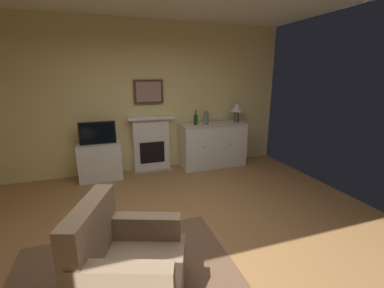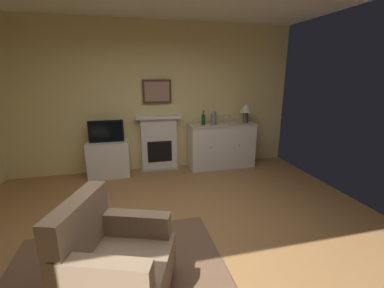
% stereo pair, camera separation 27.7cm
% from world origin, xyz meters
% --- Properties ---
extents(ground_plane, '(5.68, 5.39, 0.10)m').
position_xyz_m(ground_plane, '(0.00, 0.00, -0.05)').
color(ground_plane, '#9E7042').
rests_on(ground_plane, ground).
extents(wall_rear, '(5.68, 0.06, 2.85)m').
position_xyz_m(wall_rear, '(0.00, 2.66, 1.43)').
color(wall_rear, '#EAD68C').
rests_on(wall_rear, ground_plane).
extents(area_rug, '(2.13, 1.83, 0.02)m').
position_xyz_m(area_rug, '(-0.71, -0.40, 0.01)').
color(area_rug, brown).
rests_on(area_rug, ground_plane).
extents(fireplace_unit, '(0.87, 0.30, 1.10)m').
position_xyz_m(fireplace_unit, '(0.05, 2.54, 0.55)').
color(fireplace_unit, white).
rests_on(fireplace_unit, ground_plane).
extents(framed_picture, '(0.55, 0.04, 0.45)m').
position_xyz_m(framed_picture, '(0.05, 2.58, 1.56)').
color(framed_picture, '#473323').
extents(sideboard_cabinet, '(1.37, 0.49, 0.91)m').
position_xyz_m(sideboard_cabinet, '(1.32, 2.36, 0.46)').
color(sideboard_cabinet, white).
rests_on(sideboard_cabinet, ground_plane).
extents(table_lamp, '(0.26, 0.26, 0.40)m').
position_xyz_m(table_lamp, '(1.83, 2.36, 1.19)').
color(table_lamp, '#4C4742').
rests_on(table_lamp, sideboard_cabinet).
extents(wine_bottle, '(0.08, 0.08, 0.29)m').
position_xyz_m(wine_bottle, '(0.92, 2.34, 1.02)').
color(wine_bottle, '#193F1E').
rests_on(wine_bottle, sideboard_cabinet).
extents(wine_glass_left, '(0.07, 0.07, 0.16)m').
position_xyz_m(wine_glass_left, '(1.26, 2.36, 1.03)').
color(wine_glass_left, silver).
rests_on(wine_glass_left, sideboard_cabinet).
extents(wine_glass_center, '(0.07, 0.07, 0.16)m').
position_xyz_m(wine_glass_center, '(1.37, 2.37, 1.03)').
color(wine_glass_center, silver).
rests_on(wine_glass_center, sideboard_cabinet).
extents(wine_glass_right, '(0.07, 0.07, 0.16)m').
position_xyz_m(wine_glass_right, '(1.48, 2.36, 1.03)').
color(wine_glass_right, silver).
rests_on(wine_glass_right, sideboard_cabinet).
extents(vase_decorative, '(0.11, 0.11, 0.28)m').
position_xyz_m(vase_decorative, '(1.12, 2.31, 1.05)').
color(vase_decorative, slate).
rests_on(vase_decorative, sideboard_cabinet).
extents(tv_cabinet, '(0.75, 0.42, 0.68)m').
position_xyz_m(tv_cabinet, '(-0.92, 2.37, 0.34)').
color(tv_cabinet, white).
rests_on(tv_cabinet, ground_plane).
extents(tv_set, '(0.62, 0.07, 0.40)m').
position_xyz_m(tv_set, '(-0.92, 2.35, 0.88)').
color(tv_set, black).
rests_on(tv_set, tv_cabinet).
extents(armchair, '(1.02, 0.99, 0.92)m').
position_xyz_m(armchair, '(-0.70, -0.55, 0.38)').
color(armchair, '#8C7259').
rests_on(armchair, ground_plane).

